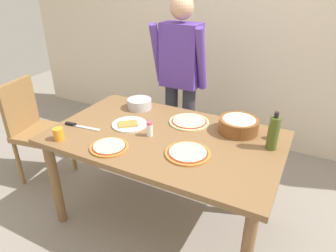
# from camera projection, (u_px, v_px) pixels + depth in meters

# --- Properties ---
(ground) EXTENTS (8.00, 8.00, 0.00)m
(ground) POSITION_uv_depth(u_px,v_px,m) (165.00, 217.00, 2.45)
(ground) COLOR gray
(wall_back) EXTENTS (5.60, 0.10, 2.60)m
(wall_back) POSITION_uv_depth(u_px,v_px,m) (237.00, 24.00, 3.12)
(wall_back) COLOR beige
(wall_back) RESTS_ON ground
(dining_table) EXTENTS (1.60, 0.96, 0.76)m
(dining_table) POSITION_uv_depth(u_px,v_px,m) (165.00, 146.00, 2.15)
(dining_table) COLOR brown
(dining_table) RESTS_ON ground
(person_cook) EXTENTS (0.49, 0.25, 1.62)m
(person_cook) POSITION_uv_depth(u_px,v_px,m) (180.00, 76.00, 2.72)
(person_cook) COLOR #2D2D38
(person_cook) RESTS_ON ground
(chair_wooden_left) EXTENTS (0.46, 0.46, 0.95)m
(chair_wooden_left) POSITION_uv_depth(u_px,v_px,m) (34.00, 126.00, 2.72)
(chair_wooden_left) COLOR olive
(chair_wooden_left) RESTS_ON ground
(pizza_raw_on_board) EXTENTS (0.30, 0.30, 0.02)m
(pizza_raw_on_board) POSITION_uv_depth(u_px,v_px,m) (189.00, 122.00, 2.28)
(pizza_raw_on_board) COLOR beige
(pizza_raw_on_board) RESTS_ON dining_table
(pizza_cooked_on_tray) EXTENTS (0.29, 0.29, 0.02)m
(pizza_cooked_on_tray) POSITION_uv_depth(u_px,v_px,m) (188.00, 153.00, 1.88)
(pizza_cooked_on_tray) COLOR #C67A33
(pizza_cooked_on_tray) RESTS_ON dining_table
(pizza_second_cooked) EXTENTS (0.25, 0.25, 0.02)m
(pizza_second_cooked) POSITION_uv_depth(u_px,v_px,m) (109.00, 147.00, 1.95)
(pizza_second_cooked) COLOR #C67A33
(pizza_second_cooked) RESTS_ON dining_table
(plate_with_slice) EXTENTS (0.26, 0.26, 0.02)m
(plate_with_slice) POSITION_uv_depth(u_px,v_px,m) (129.00, 124.00, 2.24)
(plate_with_slice) COLOR white
(plate_with_slice) RESTS_ON dining_table
(popcorn_bowl) EXTENTS (0.28, 0.28, 0.11)m
(popcorn_bowl) POSITION_uv_depth(u_px,v_px,m) (239.00, 124.00, 2.12)
(popcorn_bowl) COLOR brown
(popcorn_bowl) RESTS_ON dining_table
(mixing_bowl_steel) EXTENTS (0.20, 0.20, 0.08)m
(mixing_bowl_steel) POSITION_uv_depth(u_px,v_px,m) (140.00, 104.00, 2.51)
(mixing_bowl_steel) COLOR #B7B7BC
(mixing_bowl_steel) RESTS_ON dining_table
(olive_oil_bottle) EXTENTS (0.07, 0.07, 0.26)m
(olive_oil_bottle) POSITION_uv_depth(u_px,v_px,m) (273.00, 133.00, 1.90)
(olive_oil_bottle) COLOR #47561E
(olive_oil_bottle) RESTS_ON dining_table
(cup_orange) EXTENTS (0.07, 0.07, 0.08)m
(cup_orange) POSITION_uv_depth(u_px,v_px,m) (59.00, 134.00, 2.03)
(cup_orange) COLOR orange
(cup_orange) RESTS_ON dining_table
(salt_shaker) EXTENTS (0.04, 0.04, 0.11)m
(salt_shaker) POSITION_uv_depth(u_px,v_px,m) (150.00, 129.00, 2.08)
(salt_shaker) COLOR white
(salt_shaker) RESTS_ON dining_table
(chef_knife) EXTENTS (0.29, 0.06, 0.02)m
(chef_knife) POSITION_uv_depth(u_px,v_px,m) (78.00, 126.00, 2.22)
(chef_knife) COLOR silver
(chef_knife) RESTS_ON dining_table
(avocado) EXTENTS (0.06, 0.06, 0.07)m
(avocado) POSITION_uv_depth(u_px,v_px,m) (272.00, 134.00, 2.05)
(avocado) COLOR #2D4219
(avocado) RESTS_ON dining_table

